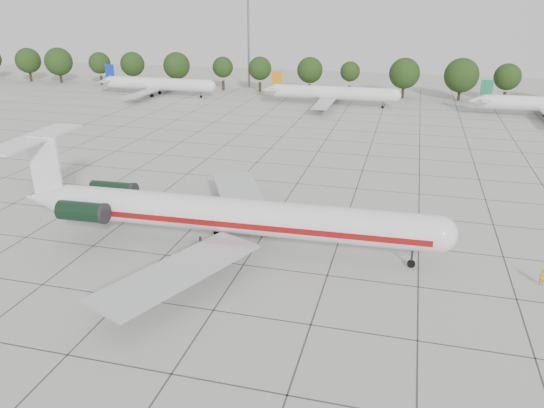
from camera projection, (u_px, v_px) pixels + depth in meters
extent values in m
plane|color=#ACABA4|center=(266.00, 231.00, 57.19)|extent=(260.00, 260.00, 0.00)
cube|color=#383838|center=(295.00, 186.00, 70.68)|extent=(170.00, 170.00, 0.02)
cylinder|color=silver|center=(239.00, 216.00, 51.70)|extent=(37.51, 4.59, 3.43)
sphere|color=silver|center=(438.00, 234.00, 47.80)|extent=(3.43, 3.43, 3.43)
cone|color=silver|center=(46.00, 199.00, 56.13)|extent=(5.30, 3.59, 3.43)
cube|color=maroon|center=(244.00, 212.00, 53.37)|extent=(36.37, 1.19, 0.57)
cube|color=maroon|center=(234.00, 225.00, 50.22)|extent=(36.37, 1.19, 0.57)
cube|color=#B7BABC|center=(241.00, 195.00, 61.23)|extent=(11.30, 16.08, 0.31)
cube|color=#B7BABC|center=(179.00, 271.00, 44.27)|extent=(10.54, 16.22, 0.31)
cube|color=black|center=(110.00, 193.00, 56.84)|extent=(2.33, 1.42, 0.26)
cylinder|color=black|center=(114.00, 191.00, 57.50)|extent=(5.05, 2.13, 1.98)
cube|color=black|center=(87.00, 209.00, 52.60)|extent=(2.33, 1.42, 0.26)
cylinder|color=black|center=(83.00, 212.00, 51.94)|extent=(5.05, 2.13, 1.98)
cube|color=silver|center=(45.00, 166.00, 54.69)|extent=(3.33, 0.39, 6.24)
cube|color=silver|center=(34.00, 138.00, 53.77)|extent=(3.51, 12.57, 0.23)
cylinder|color=black|center=(412.00, 258.00, 49.21)|extent=(0.21, 0.21, 1.98)
cylinder|color=black|center=(411.00, 264.00, 49.44)|extent=(0.74, 0.31, 0.73)
cylinder|color=black|center=(218.00, 224.00, 55.64)|extent=(0.26, 0.26, 1.87)
cylinder|color=black|center=(219.00, 231.00, 55.94)|extent=(1.06, 0.66, 1.04)
cylinder|color=black|center=(201.00, 246.00, 50.74)|extent=(0.26, 0.26, 1.87)
cylinder|color=black|center=(201.00, 254.00, 51.04)|extent=(1.06, 0.66, 1.04)
imported|color=#C69A0B|center=(542.00, 277.00, 46.20)|extent=(0.71, 0.64, 1.63)
cylinder|color=silver|center=(159.00, 84.00, 132.61)|extent=(27.20, 3.00, 3.00)
cube|color=#B7BABC|center=(155.00, 89.00, 133.29)|extent=(3.50, 27.20, 0.25)
cube|color=#0D28A9|center=(110.00, 71.00, 134.83)|extent=(2.40, 0.25, 3.60)
cylinder|color=black|center=(160.00, 93.00, 135.78)|extent=(0.80, 0.45, 0.80)
cylinder|color=black|center=(152.00, 96.00, 131.82)|extent=(0.80, 0.45, 0.80)
cylinder|color=silver|center=(333.00, 93.00, 120.58)|extent=(27.20, 3.00, 3.00)
cube|color=#B7BABC|center=(329.00, 98.00, 121.25)|extent=(3.50, 27.20, 0.25)
cube|color=orange|center=(276.00, 79.00, 122.80)|extent=(2.40, 0.25, 3.60)
cylinder|color=black|center=(330.00, 102.00, 123.75)|extent=(0.80, 0.45, 0.80)
cylinder|color=black|center=(327.00, 106.00, 119.79)|extent=(0.80, 0.45, 0.80)
cube|color=#186D47|center=(487.00, 89.00, 109.84)|extent=(2.40, 0.25, 3.60)
cylinder|color=#332114|center=(31.00, 77.00, 155.63)|extent=(0.70, 0.70, 2.50)
sphere|color=black|center=(28.00, 61.00, 153.89)|extent=(7.14, 7.14, 7.14)
cylinder|color=#332114|center=(61.00, 78.00, 153.22)|extent=(0.70, 0.70, 2.50)
sphere|color=black|center=(59.00, 62.00, 151.48)|extent=(7.79, 7.79, 7.79)
cylinder|color=#332114|center=(102.00, 80.00, 150.11)|extent=(0.70, 0.70, 2.50)
sphere|color=black|center=(100.00, 63.00, 148.36)|extent=(5.94, 5.94, 5.94)
cylinder|color=#332114|center=(134.00, 82.00, 147.70)|extent=(0.70, 0.70, 2.50)
sphere|color=black|center=(132.00, 64.00, 145.95)|extent=(6.57, 6.57, 6.57)
cylinder|color=#332114|center=(178.00, 83.00, 144.58)|extent=(0.70, 0.70, 2.50)
sphere|color=black|center=(177.00, 66.00, 142.84)|extent=(7.15, 7.15, 7.15)
cylinder|color=#332114|center=(223.00, 85.00, 141.47)|extent=(0.70, 0.70, 2.50)
sphere|color=black|center=(223.00, 67.00, 139.72)|extent=(5.43, 5.43, 5.43)
cylinder|color=#332114|center=(260.00, 87.00, 139.06)|extent=(0.70, 0.70, 2.50)
sphere|color=black|center=(260.00, 68.00, 137.32)|extent=(5.99, 5.99, 5.99)
cylinder|color=#332114|center=(309.00, 89.00, 135.95)|extent=(0.70, 0.70, 2.50)
sphere|color=black|center=(310.00, 70.00, 134.20)|extent=(6.50, 6.50, 6.50)
cylinder|color=#332114|center=(349.00, 91.00, 133.54)|extent=(0.70, 0.70, 2.50)
sphere|color=black|center=(350.00, 71.00, 131.79)|extent=(4.93, 4.93, 4.93)
cylinder|color=#332114|center=(403.00, 93.00, 130.42)|extent=(0.70, 0.70, 2.50)
sphere|color=black|center=(404.00, 73.00, 128.68)|extent=(7.40, 7.40, 7.40)
cylinder|color=#332114|center=(459.00, 95.00, 127.31)|extent=(0.70, 0.70, 2.50)
sphere|color=black|center=(461.00, 75.00, 125.56)|extent=(8.08, 8.08, 8.08)
cylinder|color=#332114|center=(504.00, 97.00, 124.90)|extent=(0.70, 0.70, 2.50)
sphere|color=black|center=(508.00, 77.00, 123.15)|extent=(6.17, 6.17, 6.17)
cylinder|color=slate|center=(249.00, 40.00, 142.43)|extent=(0.56, 0.56, 25.00)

